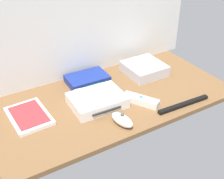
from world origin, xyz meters
TOP-DOWN VIEW (x-y plane):
  - ground_plane at (0.00, 0.00)cm, footprint 100.00×48.00cm
  - back_wall at (0.00, 24.60)cm, footprint 110.00×1.20cm
  - game_console at (-7.66, -1.47)cm, footprint 21.59×17.11cm
  - mini_computer at (23.59, 9.98)cm, footprint 17.01×17.01cm
  - game_case at (-33.75, 4.33)cm, footprint 14.39×19.56cm
  - network_router at (-3.20, 16.25)cm, footprint 18.28×12.71cm
  - remote_wand at (7.83, -9.52)cm, footprint 10.63×14.57cm
  - remote_nunchuk at (-5.84, -16.99)cm, footprint 6.42×10.71cm
  - remote_classic_pad at (-8.18, -0.70)cm, footprint 15.44×10.09cm
  - sensor_bar at (21.45, -19.65)cm, footprint 24.06×2.88cm

SIDE VIEW (x-z plane):
  - ground_plane at x=0.00cm, z-range -2.00..0.00cm
  - sensor_bar at x=21.45cm, z-range 0.00..1.40cm
  - game_case at x=-33.75cm, z-range -0.02..1.54cm
  - remote_wand at x=7.83cm, z-range -0.19..3.21cm
  - network_router at x=-3.20cm, z-range 0.00..3.40cm
  - remote_nunchuk at x=-5.84cm, z-range -0.51..4.59cm
  - game_console at x=-7.66cm, z-range 0.00..4.40cm
  - mini_computer at x=23.59cm, z-range -0.01..5.29cm
  - remote_classic_pad at x=-8.18cm, z-range 4.21..6.61cm
  - back_wall at x=0.00cm, z-range 0.00..64.00cm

